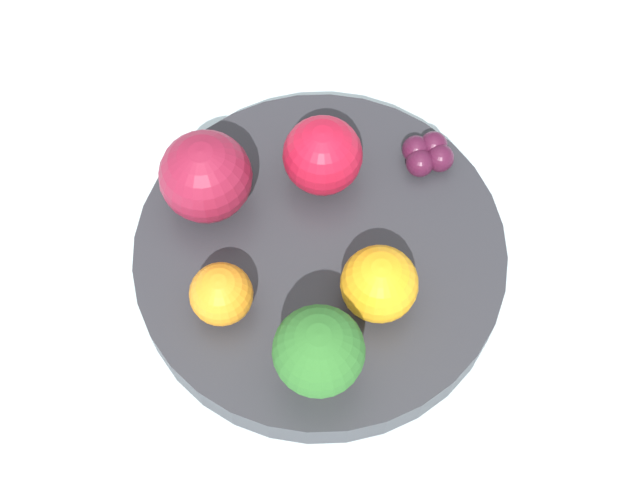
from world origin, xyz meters
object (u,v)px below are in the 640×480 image
(broccoli, at_px, (319,352))
(orange_back, at_px, (379,284))
(bowl, at_px, (320,257))
(apple_green, at_px, (207,175))
(apple_red, at_px, (323,155))
(orange_front, at_px, (221,294))
(grape_cluster, at_px, (427,154))

(broccoli, xyz_separation_m, orange_back, (0.01, 0.06, -0.02))
(bowl, bearing_deg, apple_green, 179.01)
(orange_back, bearing_deg, apple_red, 136.82)
(bowl, bearing_deg, orange_front, -119.42)
(orange_back, distance_m, grape_cluster, 0.10)
(orange_front, xyz_separation_m, orange_back, (0.08, 0.04, 0.00))
(orange_front, relative_size, orange_back, 0.82)
(apple_red, relative_size, orange_back, 1.09)
(apple_green, bearing_deg, bowl, -0.99)
(bowl, xyz_separation_m, broccoli, (0.03, -0.07, 0.05))
(apple_red, height_order, orange_front, apple_red)
(broccoli, xyz_separation_m, grape_cluster, (-0.00, 0.16, -0.03))
(bowl, bearing_deg, orange_back, -19.42)
(orange_front, bearing_deg, apple_green, 124.85)
(broccoli, distance_m, orange_back, 0.06)
(orange_front, bearing_deg, orange_back, 28.92)
(orange_front, distance_m, orange_back, 0.09)
(apple_red, distance_m, grape_cluster, 0.07)
(orange_back, xyz_separation_m, grape_cluster, (-0.01, 0.10, -0.01))
(apple_green, relative_size, orange_back, 1.25)
(orange_front, bearing_deg, broccoli, -11.10)
(apple_green, bearing_deg, apple_red, 38.94)
(apple_green, distance_m, orange_front, 0.07)
(broccoli, bearing_deg, orange_front, 168.90)
(broccoli, bearing_deg, apple_red, 115.06)
(apple_red, bearing_deg, grape_cluster, 35.51)
(apple_green, xyz_separation_m, orange_front, (0.04, -0.06, -0.01))
(apple_red, height_order, grape_cluster, apple_red)
(broccoli, bearing_deg, orange_back, 79.68)
(orange_back, bearing_deg, apple_green, 171.89)
(grape_cluster, bearing_deg, orange_back, -83.50)
(bowl, relative_size, orange_back, 5.07)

